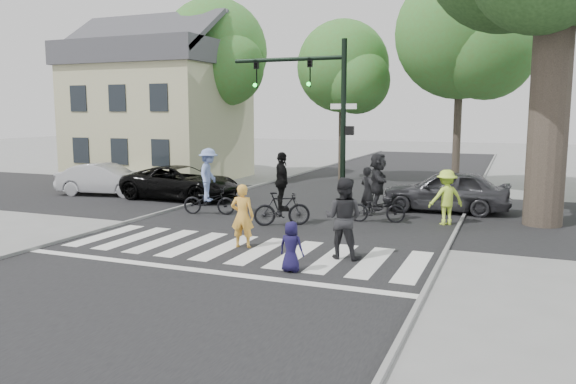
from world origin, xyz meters
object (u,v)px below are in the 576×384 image
Objects in this scene: car_suv at (182,183)px; car_silver at (106,179)px; pedestrian_child at (291,247)px; car_grey at (445,191)px; cyclist_mid at (282,196)px; traffic_signal at (319,103)px; cyclist_left at (209,186)px; pedestrian_adult at (343,218)px; pedestrian_woman at (242,216)px; cyclist_right at (378,192)px.

car_silver is at bearing 94.45° from car_suv.
car_grey is (2.31, 9.41, 0.19)m from pedestrian_child.
cyclist_mid reaches higher than pedestrian_child.
traffic_signal is 2.54× the size of cyclist_left.
cyclist_left is 7.02m from car_silver.
pedestrian_adult reaches higher than pedestrian_child.
pedestrian_child is at bearing -15.67° from car_grey.
car_silver is 0.93× the size of car_grey.
cyclist_mid reaches higher than pedestrian_woman.
car_silver is (-3.75, -0.19, -0.01)m from car_suv.
car_suv is 1.19× the size of car_silver.
cyclist_mid is 1.03× the size of cyclist_right.
cyclist_left is at bearing -164.85° from traffic_signal.
traffic_signal is 7.64m from pedestrian_child.
pedestrian_child is 0.26× the size of car_grey.
cyclist_left reaches higher than car_suv.
pedestrian_adult is at bearing -86.84° from cyclist_right.
car_grey is at bearing -82.49° from car_suv.
car_grey is at bearing 34.57° from traffic_signal.
pedestrian_adult reaches higher than pedestrian_woman.
pedestrian_woman is at bearing -117.95° from cyclist_right.
car_suv is 3.75m from car_silver.
pedestrian_woman is 2.82m from pedestrian_adult.
traffic_signal is 1.42× the size of car_silver.
cyclist_mid is 3.19m from cyclist_right.
cyclist_mid is 10.29m from car_silver.
cyclist_mid is at bearing -118.81° from car_suv.
pedestrian_woman is 0.73× the size of cyclist_left.
pedestrian_adult is at bearing -126.93° from car_silver.
traffic_signal is at bearing -107.68° from car_silver.
traffic_signal reaches higher than pedestrian_child.
cyclist_mid reaches higher than car_suv.
car_grey is (7.71, 3.74, -0.25)m from cyclist_left.
car_grey is at bearing -94.67° from car_silver.
car_suv is at bearing 166.29° from traffic_signal.
car_suv is at bearing -42.97° from pedestrian_child.
cyclist_right is (5.87, 0.81, -0.00)m from cyclist_left.
car_suv reaches higher than pedestrian_child.
cyclist_right is (0.47, 6.48, 0.44)m from pedestrian_child.
car_silver is at bearing -31.81° from pedestrian_child.
cyclist_right reaches higher than car_suv.
cyclist_mid reaches higher than cyclist_right.
traffic_signal reaches higher than car_suv.
pedestrian_woman is 3.12m from cyclist_mid.
traffic_signal reaches higher than pedestrian_woman.
cyclist_left is 5.93m from cyclist_right.
traffic_signal is at bearing 15.15° from cyclist_left.
pedestrian_adult is at bearing -64.88° from traffic_signal.
cyclist_right is 8.90m from car_suv.
pedestrian_child is at bearing -65.02° from cyclist_mid.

